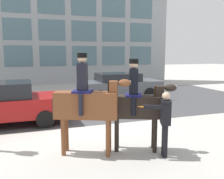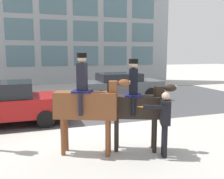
{
  "view_description": "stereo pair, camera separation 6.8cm",
  "coord_description": "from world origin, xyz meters",
  "px_view_note": "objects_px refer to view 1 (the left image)",
  "views": [
    {
      "loc": [
        -2.12,
        -7.81,
        2.56
      ],
      "look_at": [
        0.19,
        -1.15,
        1.52
      ],
      "focal_mm": 40.0,
      "sensor_mm": 36.0,
      "label": 1
    },
    {
      "loc": [
        -2.05,
        -7.84,
        2.56
      ],
      "look_at": [
        0.19,
        -1.15,
        1.52
      ],
      "focal_mm": 40.0,
      "sensor_mm": 36.0,
      "label": 2
    }
  ],
  "objects_px": {
    "mounted_horse_companion": "(137,104)",
    "pedestrian_bystander": "(165,119)",
    "street_car_near_lane": "(0,103)",
    "street_car_far_lane": "(119,85)",
    "mounted_horse_lead": "(87,103)"
  },
  "relations": [
    {
      "from": "mounted_horse_lead",
      "to": "pedestrian_bystander",
      "type": "height_order",
      "value": "mounted_horse_lead"
    },
    {
      "from": "street_car_far_lane",
      "to": "street_car_near_lane",
      "type": "bearing_deg",
      "value": -151.52
    },
    {
      "from": "street_car_near_lane",
      "to": "street_car_far_lane",
      "type": "distance_m",
      "value": 6.48
    },
    {
      "from": "street_car_near_lane",
      "to": "mounted_horse_companion",
      "type": "bearing_deg",
      "value": -45.58
    },
    {
      "from": "mounted_horse_companion",
      "to": "street_car_far_lane",
      "type": "xyz_separation_m",
      "value": [
        2.07,
        6.79,
        -0.44
      ]
    },
    {
      "from": "pedestrian_bystander",
      "to": "street_car_far_lane",
      "type": "relative_size",
      "value": 0.37
    },
    {
      "from": "pedestrian_bystander",
      "to": "street_car_far_lane",
      "type": "distance_m",
      "value": 7.56
    },
    {
      "from": "mounted_horse_companion",
      "to": "pedestrian_bystander",
      "type": "distance_m",
      "value": 0.82
    },
    {
      "from": "mounted_horse_companion",
      "to": "street_car_far_lane",
      "type": "distance_m",
      "value": 7.11
    },
    {
      "from": "pedestrian_bystander",
      "to": "street_car_far_lane",
      "type": "bearing_deg",
      "value": -79.02
    },
    {
      "from": "mounted_horse_lead",
      "to": "street_car_near_lane",
      "type": "relative_size",
      "value": 0.55
    },
    {
      "from": "mounted_horse_lead",
      "to": "street_car_near_lane",
      "type": "bearing_deg",
      "value": 147.19
    },
    {
      "from": "mounted_horse_lead",
      "to": "mounted_horse_companion",
      "type": "relative_size",
      "value": 1.06
    },
    {
      "from": "street_car_near_lane",
      "to": "street_car_far_lane",
      "type": "relative_size",
      "value": 1.06
    },
    {
      "from": "mounted_horse_lead",
      "to": "street_car_near_lane",
      "type": "xyz_separation_m",
      "value": [
        -2.33,
        3.53,
        -0.54
      ]
    }
  ]
}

